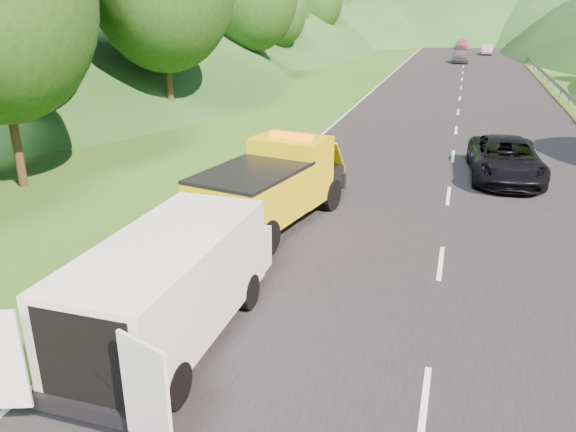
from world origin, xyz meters
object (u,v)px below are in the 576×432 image
(tow_truck, at_px, (273,184))
(passing_suv, at_px, (503,178))
(child, at_px, (191,326))
(suitcase, at_px, (140,285))
(woman, at_px, (152,302))
(white_van, at_px, (172,283))

(tow_truck, xyz_separation_m, passing_suv, (7.31, 7.50, -1.33))
(tow_truck, xyz_separation_m, child, (0.21, -6.33, -1.33))
(suitcase, distance_m, passing_suv, 15.64)
(tow_truck, bearing_deg, suitcase, -95.10)
(woman, distance_m, passing_suv, 15.61)
(child, relative_size, suitcase, 2.09)
(tow_truck, xyz_separation_m, white_van, (0.16, -6.89, 0.00))
(woman, height_order, passing_suv, passing_suv)
(white_van, height_order, woman, white_van)
(tow_truck, distance_m, suitcase, 5.69)
(woman, bearing_deg, child, -119.57)
(woman, bearing_deg, suitcase, 56.39)
(tow_truck, xyz_separation_m, suitcase, (-1.60, -5.35, -1.07))
(suitcase, bearing_deg, passing_suv, 55.30)
(white_van, distance_m, suitcase, 2.57)
(passing_suv, bearing_deg, tow_truck, -137.59)
(tow_truck, height_order, child, tow_truck)
(white_van, xyz_separation_m, passing_suv, (7.15, 14.39, -1.34))
(tow_truck, relative_size, child, 6.19)
(white_van, bearing_deg, child, 84.58)
(tow_truck, distance_m, child, 6.47)
(tow_truck, bearing_deg, white_van, -77.19)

